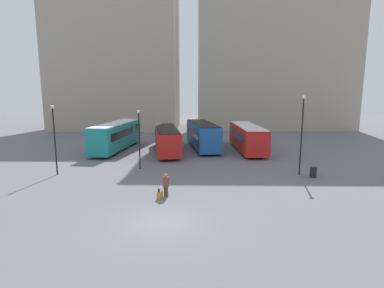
{
  "coord_description": "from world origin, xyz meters",
  "views": [
    {
      "loc": [
        1.95,
        -14.95,
        6.76
      ],
      "look_at": [
        1.38,
        15.03,
        1.68
      ],
      "focal_mm": 28.0,
      "sensor_mm": 36.0,
      "label": 1
    }
  ],
  "objects_px": {
    "bus_1": "(167,139)",
    "lamp_post_1": "(54,135)",
    "bus_0": "(117,135)",
    "suitcase": "(160,195)",
    "lamp_post_0": "(139,134)",
    "bus_2": "(202,134)",
    "traveler": "(166,183)",
    "lamp_post_2": "(302,130)",
    "trash_bin": "(313,172)",
    "bus_3": "(247,137)"
  },
  "relations": [
    {
      "from": "bus_0",
      "to": "bus_1",
      "type": "relative_size",
      "value": 1.1
    },
    {
      "from": "suitcase",
      "to": "lamp_post_1",
      "type": "relative_size",
      "value": 0.12
    },
    {
      "from": "bus_0",
      "to": "lamp_post_2",
      "type": "distance_m",
      "value": 21.7
    },
    {
      "from": "bus_0",
      "to": "bus_1",
      "type": "bearing_deg",
      "value": -98.47
    },
    {
      "from": "traveler",
      "to": "trash_bin",
      "type": "height_order",
      "value": "traveler"
    },
    {
      "from": "suitcase",
      "to": "lamp_post_1",
      "type": "distance_m",
      "value": 11.39
    },
    {
      "from": "traveler",
      "to": "lamp_post_1",
      "type": "xyz_separation_m",
      "value": [
        -9.74,
        5.28,
        2.47
      ]
    },
    {
      "from": "bus_3",
      "to": "lamp_post_1",
      "type": "distance_m",
      "value": 21.19
    },
    {
      "from": "suitcase",
      "to": "lamp_post_0",
      "type": "relative_size",
      "value": 0.13
    },
    {
      "from": "lamp_post_1",
      "to": "lamp_post_0",
      "type": "bearing_deg",
      "value": 17.6
    },
    {
      "from": "bus_3",
      "to": "suitcase",
      "type": "distance_m",
      "value": 19.07
    },
    {
      "from": "lamp_post_1",
      "to": "bus_2",
      "type": "bearing_deg",
      "value": 45.38
    },
    {
      "from": "traveler",
      "to": "lamp_post_1",
      "type": "relative_size",
      "value": 0.27
    },
    {
      "from": "bus_2",
      "to": "traveler",
      "type": "height_order",
      "value": "bus_2"
    },
    {
      "from": "bus_3",
      "to": "trash_bin",
      "type": "distance_m",
      "value": 12.4
    },
    {
      "from": "bus_0",
      "to": "lamp_post_2",
      "type": "bearing_deg",
      "value": -116.8
    },
    {
      "from": "suitcase",
      "to": "lamp_post_1",
      "type": "height_order",
      "value": "lamp_post_1"
    },
    {
      "from": "bus_0",
      "to": "trash_bin",
      "type": "xyz_separation_m",
      "value": [
        19.25,
        -12.05,
        -1.36
      ]
    },
    {
      "from": "bus_1",
      "to": "trash_bin",
      "type": "relative_size",
      "value": 12.98
    },
    {
      "from": "bus_0",
      "to": "bus_2",
      "type": "distance_m",
      "value": 10.44
    },
    {
      "from": "bus_2",
      "to": "suitcase",
      "type": "bearing_deg",
      "value": 161.02
    },
    {
      "from": "bus_1",
      "to": "lamp_post_1",
      "type": "xyz_separation_m",
      "value": [
        -8.2,
        -10.14,
        1.86
      ]
    },
    {
      "from": "lamp_post_0",
      "to": "bus_1",
      "type": "bearing_deg",
      "value": 78.82
    },
    {
      "from": "bus_1",
      "to": "lamp_post_2",
      "type": "distance_m",
      "value": 15.85
    },
    {
      "from": "trash_bin",
      "to": "bus_3",
      "type": "bearing_deg",
      "value": 106.51
    },
    {
      "from": "bus_2",
      "to": "lamp_post_1",
      "type": "height_order",
      "value": "lamp_post_1"
    },
    {
      "from": "bus_3",
      "to": "traveler",
      "type": "relative_size",
      "value": 7.09
    },
    {
      "from": "traveler",
      "to": "bus_3",
      "type": "bearing_deg",
      "value": -10.18
    },
    {
      "from": "trash_bin",
      "to": "lamp_post_0",
      "type": "bearing_deg",
      "value": 170.32
    },
    {
      "from": "suitcase",
      "to": "lamp_post_2",
      "type": "height_order",
      "value": "lamp_post_2"
    },
    {
      "from": "bus_1",
      "to": "lamp_post_1",
      "type": "height_order",
      "value": "lamp_post_1"
    },
    {
      "from": "bus_0",
      "to": "lamp_post_2",
      "type": "xyz_separation_m",
      "value": [
        18.33,
        -11.44,
        2.02
      ]
    },
    {
      "from": "traveler",
      "to": "suitcase",
      "type": "bearing_deg",
      "value": 151.06
    },
    {
      "from": "bus_3",
      "to": "suitcase",
      "type": "relative_size",
      "value": 15.91
    },
    {
      "from": "traveler",
      "to": "trash_bin",
      "type": "distance_m",
      "value": 12.52
    },
    {
      "from": "bus_3",
      "to": "lamp_post_0",
      "type": "xyz_separation_m",
      "value": [
        -11.14,
        -9.33,
        1.51
      ]
    },
    {
      "from": "bus_0",
      "to": "bus_3",
      "type": "xyz_separation_m",
      "value": [
        15.75,
        -0.21,
        -0.14
      ]
    },
    {
      "from": "bus_0",
      "to": "lamp_post_0",
      "type": "bearing_deg",
      "value": -149.09
    },
    {
      "from": "suitcase",
      "to": "bus_1",
      "type": "bearing_deg",
      "value": 19.71
    },
    {
      "from": "lamp_post_0",
      "to": "trash_bin",
      "type": "distance_m",
      "value": 15.11
    },
    {
      "from": "bus_3",
      "to": "traveler",
      "type": "xyz_separation_m",
      "value": [
        -8.01,
        -16.71,
        -0.71
      ]
    },
    {
      "from": "bus_3",
      "to": "lamp_post_2",
      "type": "height_order",
      "value": "lamp_post_2"
    },
    {
      "from": "traveler",
      "to": "lamp_post_2",
      "type": "distance_m",
      "value": 12.27
    },
    {
      "from": "traveler",
      "to": "lamp_post_0",
      "type": "xyz_separation_m",
      "value": [
        -3.13,
        7.37,
        2.22
      ]
    },
    {
      "from": "bus_2",
      "to": "suitcase",
      "type": "height_order",
      "value": "bus_2"
    },
    {
      "from": "lamp_post_1",
      "to": "lamp_post_2",
      "type": "bearing_deg",
      "value": 0.57
    },
    {
      "from": "lamp_post_0",
      "to": "lamp_post_2",
      "type": "distance_m",
      "value": 13.87
    },
    {
      "from": "bus_0",
      "to": "lamp_post_1",
      "type": "xyz_separation_m",
      "value": [
        -2.01,
        -11.64,
        1.63
      ]
    },
    {
      "from": "traveler",
      "to": "bus_0",
      "type": "bearing_deg",
      "value": 40.0
    },
    {
      "from": "suitcase",
      "to": "lamp_post_2",
      "type": "relative_size",
      "value": 0.11
    }
  ]
}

